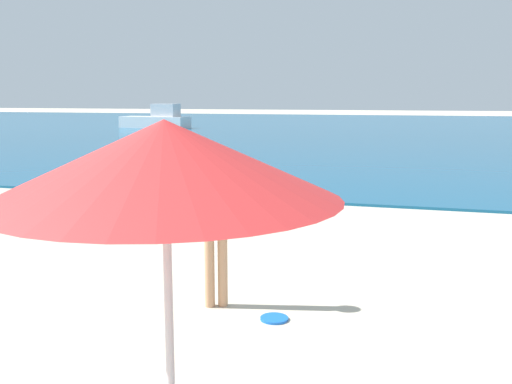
{
  "coord_description": "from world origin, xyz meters",
  "views": [
    {
      "loc": [
        2.68,
        -0.11,
        2.23
      ],
      "look_at": [
        0.19,
        8.56,
        0.73
      ],
      "focal_mm": 40.14,
      "sensor_mm": 36.0,
      "label": 1
    }
  ],
  "objects_px": {
    "frisbee": "(274,319)",
    "beach_umbrella": "(165,160)",
    "boat_far": "(157,120)",
    "person_standing": "(216,223)"
  },
  "relations": [
    {
      "from": "person_standing",
      "to": "boat_far",
      "type": "xyz_separation_m",
      "value": [
        -15.96,
        31.82,
        -0.27
      ]
    },
    {
      "from": "boat_far",
      "to": "beach_umbrella",
      "type": "relative_size",
      "value": 2.43
    },
    {
      "from": "person_standing",
      "to": "boat_far",
      "type": "relative_size",
      "value": 0.31
    },
    {
      "from": "frisbee",
      "to": "beach_umbrella",
      "type": "distance_m",
      "value": 3.1
    },
    {
      "from": "boat_far",
      "to": "beach_umbrella",
      "type": "distance_m",
      "value": 38.32
    },
    {
      "from": "frisbee",
      "to": "boat_far",
      "type": "bearing_deg",
      "value": 117.48
    },
    {
      "from": "beach_umbrella",
      "to": "boat_far",
      "type": "bearing_deg",
      "value": 115.76
    },
    {
      "from": "person_standing",
      "to": "beach_umbrella",
      "type": "relative_size",
      "value": 0.76
    },
    {
      "from": "frisbee",
      "to": "boat_far",
      "type": "relative_size",
      "value": 0.06
    },
    {
      "from": "frisbee",
      "to": "boat_far",
      "type": "height_order",
      "value": "boat_far"
    }
  ]
}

